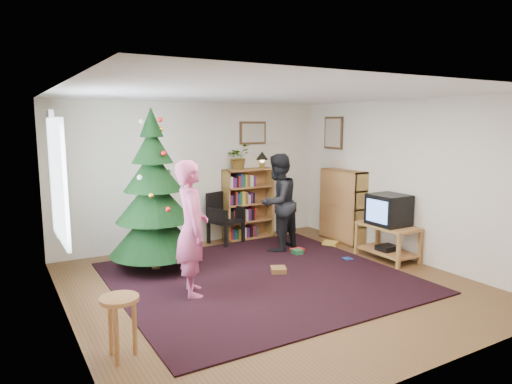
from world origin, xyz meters
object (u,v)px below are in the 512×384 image
bookshelf_back (248,203)px  potted_plant (238,157)px  bookshelf_right (343,205)px  person_standing (192,229)px  picture_right (334,133)px  armchair (223,216)px  tv_stand (387,239)px  person_by_chair (278,203)px  table_lamp (262,157)px  christmas_tree (154,204)px  stool (120,311)px  picture_back (253,133)px  crt_tv (389,210)px

bookshelf_back → potted_plant: 0.89m
bookshelf_right → person_standing: bearing=107.8°
picture_right → armchair: (-2.04, 0.54, -1.46)m
bookshelf_back → tv_stand: size_ratio=1.36×
person_by_chair → person_standing: bearing=6.9°
bookshelf_right → person_standing: 3.54m
bookshelf_right → table_lamp: 1.73m
tv_stand → bookshelf_back: bearing=118.8°
christmas_tree → person_by_chair: bearing=-1.3°
picture_right → christmas_tree: bearing=-174.3°
bookshelf_back → potted_plant: bearing=180.0°
christmas_tree → tv_stand: size_ratio=2.48×
bookshelf_right → picture_right: bearing=-16.0°
tv_stand → person_standing: person_standing is taller
person_standing → table_lamp: bearing=-32.0°
bookshelf_right → potted_plant: bearing=56.0°
bookshelf_back → stool: (-3.17, -3.27, -0.21)m
picture_back → stool: bearing=-134.5°
potted_plant → crt_tv: bearing=-57.5°
christmas_tree → bookshelf_back: 2.32m
christmas_tree → armchair: 1.86m
person_by_chair → potted_plant: 1.24m
tv_stand → table_lamp: (-0.95, 2.27, 1.18)m
bookshelf_right → armchair: 2.17m
table_lamp → bookshelf_back: bearing=-180.0°
picture_back → bookshelf_back: size_ratio=0.42×
bookshelf_back → tv_stand: (1.25, -2.27, -0.34)m
picture_back → person_standing: size_ratio=0.32×
bookshelf_back → person_standing: size_ratio=0.77×
picture_right → christmas_tree: (-3.60, -0.36, -0.97)m
christmas_tree → tv_stand: (3.34, -1.32, -0.66)m
bookshelf_right → stool: size_ratio=2.21×
stool → potted_plant: size_ratio=1.29×
picture_back → christmas_tree: size_ratio=0.23×
picture_right → person_standing: picture_right is taller
christmas_tree → crt_tv: 3.60m
armchair → potted_plant: size_ratio=1.99×
bookshelf_right → person_standing: person_standing is taller
tv_stand → crt_tv: (-0.00, 0.00, 0.46)m
bookshelf_back → potted_plant: size_ratio=2.85×
bookshelf_right → tv_stand: 1.27m
picture_back → armchair: picture_back is taller
tv_stand → crt_tv: bearing=180.0°
picture_right → potted_plant: size_ratio=1.31×
bookshelf_back → table_lamp: size_ratio=4.21×
bookshelf_right → table_lamp: bearing=45.3°
bookshelf_back → picture_right: bearing=-21.4°
christmas_tree → person_standing: 1.20m
bookshelf_back → armchair: size_ratio=1.43×
crt_tv → person_standing: (-3.24, 0.14, 0.06)m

